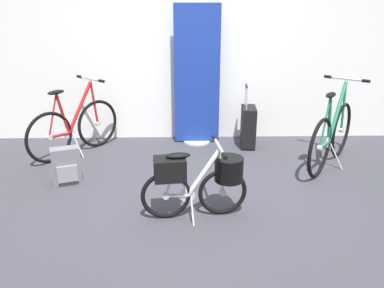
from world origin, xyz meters
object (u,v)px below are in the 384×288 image
object	(u,v)px
display_bike_left	(74,127)
folding_bike_foreground	(200,178)
floor_banner_stand	(197,83)
rolling_suitcase	(248,126)
display_bike_right	(332,135)
backpack_on_floor	(66,166)

from	to	relation	value
display_bike_left	folding_bike_foreground	bearing A→B (deg)	-46.49
floor_banner_stand	rolling_suitcase	distance (m)	0.89
display_bike_left	display_bike_right	bearing A→B (deg)	-8.16
floor_banner_stand	folding_bike_foreground	distance (m)	2.04
display_bike_right	rolling_suitcase	distance (m)	1.10
floor_banner_stand	display_bike_right	size ratio (longest dim) A/B	1.54
rolling_suitcase	backpack_on_floor	xyz separation A→B (m)	(-2.12, -1.09, -0.08)
floor_banner_stand	display_bike_left	bearing A→B (deg)	-165.72
folding_bike_foreground	rolling_suitcase	bearing A→B (deg)	68.36
folding_bike_foreground	display_bike_right	distance (m)	1.96
display_bike_right	floor_banner_stand	bearing A→B (deg)	151.48
backpack_on_floor	display_bike_right	bearing A→B (deg)	8.16
folding_bike_foreground	rolling_suitcase	size ratio (longest dim) A/B	1.17
display_bike_left	backpack_on_floor	world-z (taller)	display_bike_left
display_bike_left	backpack_on_floor	xyz separation A→B (m)	(0.12, -0.87, -0.16)
floor_banner_stand	folding_bike_foreground	world-z (taller)	floor_banner_stand
display_bike_right	rolling_suitcase	bearing A→B (deg)	142.76
folding_bike_foreground	display_bike_left	size ratio (longest dim) A/B	0.92
floor_banner_stand	folding_bike_foreground	bearing A→B (deg)	-91.23
display_bike_left	display_bike_right	distance (m)	3.13
display_bike_right	backpack_on_floor	bearing A→B (deg)	-171.84
display_bike_left	rolling_suitcase	distance (m)	2.24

